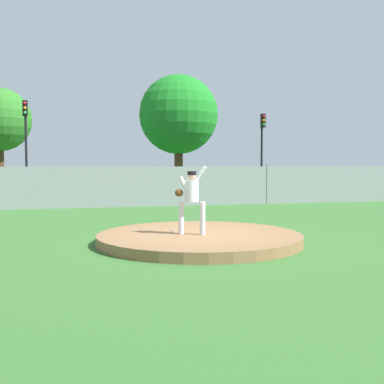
{
  "coord_description": "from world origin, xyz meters",
  "views": [
    {
      "loc": [
        -2.99,
        -10.87,
        1.92
      ],
      "look_at": [
        0.51,
        2.68,
        1.08
      ],
      "focal_mm": 43.95,
      "sensor_mm": 36.0,
      "label": 1
    }
  ],
  "objects_px": {
    "parked_car_silver": "(132,185)",
    "traffic_cone_orange": "(200,191)",
    "parked_car_burgundy": "(240,183)",
    "baseball": "(172,231)",
    "traffic_light_far": "(262,139)",
    "pitcher_youth": "(191,195)",
    "traffic_light_near": "(26,132)"
  },
  "relations": [
    {
      "from": "pitcher_youth",
      "to": "parked_car_burgundy",
      "type": "height_order",
      "value": "pitcher_youth"
    },
    {
      "from": "baseball",
      "to": "traffic_light_far",
      "type": "bearing_deg",
      "value": 61.07
    },
    {
      "from": "parked_car_silver",
      "to": "traffic_light_near",
      "type": "relative_size",
      "value": 0.84
    },
    {
      "from": "traffic_light_far",
      "to": "parked_car_burgundy",
      "type": "bearing_deg",
      "value": -126.66
    },
    {
      "from": "pitcher_youth",
      "to": "parked_car_burgundy",
      "type": "relative_size",
      "value": 0.41
    },
    {
      "from": "parked_car_burgundy",
      "to": "traffic_light_far",
      "type": "xyz_separation_m",
      "value": [
        3.07,
        4.13,
        2.75
      ]
    },
    {
      "from": "parked_car_burgundy",
      "to": "traffic_cone_orange",
      "type": "xyz_separation_m",
      "value": [
        -1.9,
        1.81,
        -0.54
      ]
    },
    {
      "from": "traffic_cone_orange",
      "to": "traffic_light_near",
      "type": "relative_size",
      "value": 0.1
    },
    {
      "from": "pitcher_youth",
      "to": "parked_car_burgundy",
      "type": "bearing_deg",
      "value": 65.44
    },
    {
      "from": "traffic_light_near",
      "to": "traffic_light_far",
      "type": "bearing_deg",
      "value": 0.24
    },
    {
      "from": "traffic_cone_orange",
      "to": "baseball",
      "type": "bearing_deg",
      "value": -107.76
    },
    {
      "from": "parked_car_silver",
      "to": "traffic_light_near",
      "type": "height_order",
      "value": "traffic_light_near"
    },
    {
      "from": "traffic_light_near",
      "to": "traffic_light_far",
      "type": "xyz_separation_m",
      "value": [
        14.97,
        0.06,
        -0.23
      ]
    },
    {
      "from": "traffic_light_far",
      "to": "baseball",
      "type": "bearing_deg",
      "value": -118.93
    },
    {
      "from": "pitcher_youth",
      "to": "parked_car_silver",
      "type": "height_order",
      "value": "pitcher_youth"
    },
    {
      "from": "parked_car_silver",
      "to": "traffic_light_far",
      "type": "distance_m",
      "value": 10.52
    },
    {
      "from": "pitcher_youth",
      "to": "parked_car_burgundy",
      "type": "xyz_separation_m",
      "value": [
        6.59,
        14.42,
        -0.36
      ]
    },
    {
      "from": "baseball",
      "to": "parked_car_burgundy",
      "type": "relative_size",
      "value": 0.02
    },
    {
      "from": "pitcher_youth",
      "to": "baseball",
      "type": "relative_size",
      "value": 22.11
    },
    {
      "from": "pitcher_youth",
      "to": "traffic_light_near",
      "type": "bearing_deg",
      "value": 106.0
    },
    {
      "from": "parked_car_silver",
      "to": "traffic_cone_orange",
      "type": "xyz_separation_m",
      "value": [
        4.31,
        1.81,
        -0.54
      ]
    },
    {
      "from": "baseball",
      "to": "traffic_light_near",
      "type": "height_order",
      "value": "traffic_light_near"
    },
    {
      "from": "traffic_light_near",
      "to": "parked_car_silver",
      "type": "bearing_deg",
      "value": -35.51
    },
    {
      "from": "parked_car_silver",
      "to": "parked_car_burgundy",
      "type": "relative_size",
      "value": 1.16
    },
    {
      "from": "traffic_light_near",
      "to": "traffic_light_far",
      "type": "height_order",
      "value": "traffic_light_near"
    },
    {
      "from": "parked_car_burgundy",
      "to": "traffic_light_near",
      "type": "relative_size",
      "value": 0.72
    },
    {
      "from": "parked_car_silver",
      "to": "parked_car_burgundy",
      "type": "xyz_separation_m",
      "value": [
        6.21,
        -0.01,
        0.0
      ]
    },
    {
      "from": "pitcher_youth",
      "to": "parked_car_burgundy",
      "type": "distance_m",
      "value": 15.86
    },
    {
      "from": "traffic_cone_orange",
      "to": "pitcher_youth",
      "type": "bearing_deg",
      "value": -106.1
    },
    {
      "from": "parked_car_silver",
      "to": "traffic_cone_orange",
      "type": "relative_size",
      "value": 8.52
    },
    {
      "from": "parked_car_silver",
      "to": "traffic_light_far",
      "type": "height_order",
      "value": "traffic_light_far"
    },
    {
      "from": "traffic_light_near",
      "to": "traffic_light_far",
      "type": "relative_size",
      "value": 1.07
    }
  ]
}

